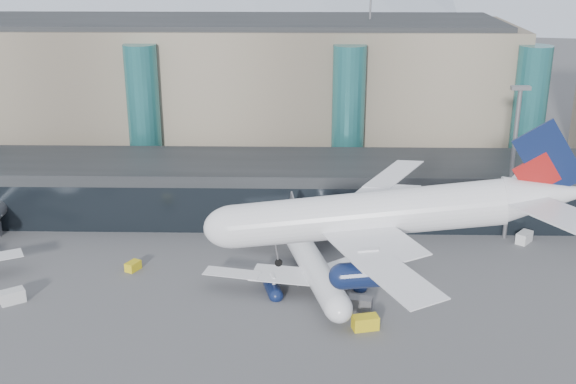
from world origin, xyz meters
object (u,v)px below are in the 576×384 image
object	(u,v)px
lightmast_mid	(513,155)
veh_c	(360,304)
veh_b	(133,266)
veh_h	(365,323)
hero_jet	(404,201)
veh_d	(524,237)
jet_parked_mid	(310,253)
veh_a	(12,296)

from	to	relation	value
lightmast_mid	veh_c	xyz separation A→B (m)	(-25.87, -24.93, -13.53)
veh_b	veh_h	distance (m)	37.45
hero_jet	veh_d	world-z (taller)	hero_jet
lightmast_mid	veh_b	bearing A→B (deg)	-167.08
jet_parked_mid	veh_c	bearing A→B (deg)	-157.50
jet_parked_mid	veh_h	bearing A→B (deg)	-167.54
lightmast_mid	hero_jet	xyz separation A→B (m)	(-24.90, -52.21, 11.49)
veh_b	veh_d	world-z (taller)	veh_d
veh_b	veh_c	world-z (taller)	veh_c
veh_a	veh_b	size ratio (longest dim) A/B	1.39
lightmast_mid	veh_a	distance (m)	78.58
lightmast_mid	veh_c	world-z (taller)	lightmast_mid
lightmast_mid	veh_a	world-z (taller)	lightmast_mid
veh_a	veh_h	world-z (taller)	veh_a
veh_h	lightmast_mid	bearing A→B (deg)	36.09
veh_b	lightmast_mid	bearing A→B (deg)	-49.51
veh_a	veh_d	distance (m)	79.38
veh_b	veh_h	xyz separation A→B (m)	(33.67, -16.40, 0.24)
jet_parked_mid	veh_a	size ratio (longest dim) A/B	10.11
jet_parked_mid	veh_b	bearing A→B (deg)	71.58
hero_jet	veh_a	world-z (taller)	hero_jet
hero_jet	veh_c	size ratio (longest dim) A/B	10.92
jet_parked_mid	veh_b	distance (m)	26.87
veh_d	veh_h	bearing A→B (deg)	173.72
lightmast_mid	hero_jet	distance (m)	58.98
lightmast_mid	veh_d	xyz separation A→B (m)	(2.68, -2.00, -13.52)
veh_a	veh_h	xyz separation A→B (m)	(48.01, -6.02, -0.00)
lightmast_mid	hero_jet	bearing A→B (deg)	-115.49
hero_jet	lightmast_mid	bearing A→B (deg)	70.03
hero_jet	veh_b	size ratio (longest dim) A/B	14.95
veh_c	veh_h	world-z (taller)	veh_h
hero_jet	jet_parked_mid	size ratio (longest dim) A/B	1.06
hero_jet	veh_c	bearing A→B (deg)	97.56
veh_d	jet_parked_mid	bearing A→B (deg)	150.18
lightmast_mid	veh_h	bearing A→B (deg)	-130.47
jet_parked_mid	veh_d	world-z (taller)	jet_parked_mid
lightmast_mid	hero_jet	world-z (taller)	hero_jet
jet_parked_mid	veh_d	distance (m)	38.04
jet_parked_mid	veh_c	size ratio (longest dim) A/B	10.28
veh_d	hero_jet	bearing A→B (deg)	-169.78
veh_h	veh_c	bearing A→B (deg)	79.70
veh_a	veh_b	distance (m)	17.71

